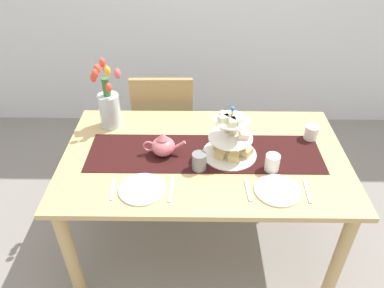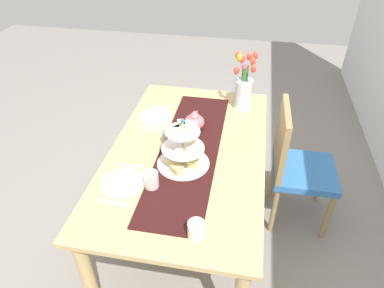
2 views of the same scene
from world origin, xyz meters
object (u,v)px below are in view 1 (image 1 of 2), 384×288
at_px(dinner_plate_left, 142,189).
at_px(knife_right, 307,191).
at_px(mug_white_text, 272,163).
at_px(fork_right, 248,190).
at_px(knife_left, 171,190).
at_px(tiered_cake_stand, 231,141).
at_px(mug_grey, 199,161).
at_px(fork_left, 113,189).
at_px(tulip_vase, 109,104).
at_px(cream_jug, 311,133).
at_px(dining_table, 204,169).
at_px(chair_left, 164,122).
at_px(dinner_plate_right, 278,190).
at_px(teapot, 163,146).

bearing_deg(dinner_plate_left, knife_right, 0.00).
bearing_deg(mug_white_text, fork_right, -131.09).
bearing_deg(knife_right, knife_left, 180.00).
distance_m(tiered_cake_stand, mug_grey, 0.22).
bearing_deg(fork_right, fork_left, 180.00).
relative_size(tulip_vase, knife_right, 2.46).
height_order(tiered_cake_stand, mug_grey, tiered_cake_stand).
relative_size(cream_jug, fork_right, 0.57).
distance_m(dining_table, fork_right, 0.37).
bearing_deg(fork_right, cream_jug, 47.10).
distance_m(dining_table, chair_left, 0.76).
xyz_separation_m(cream_jug, fork_right, (-0.41, -0.45, -0.04)).
bearing_deg(cream_jug, knife_right, -105.58).
distance_m(cream_jug, knife_right, 0.46).
distance_m(cream_jug, fork_right, 0.61).
xyz_separation_m(dining_table, dinner_plate_left, (-0.31, -0.29, 0.11)).
bearing_deg(dinner_plate_right, teapot, 153.77).
distance_m(tulip_vase, knife_left, 0.71).
xyz_separation_m(chair_left, dinner_plate_left, (-0.03, -0.98, 0.24)).
bearing_deg(knife_right, chair_left, 128.72).
height_order(teapot, knife_left, teapot).
bearing_deg(fork_left, tulip_vase, 100.79).
height_order(dinner_plate_left, knife_left, dinner_plate_left).
height_order(cream_jug, knife_left, cream_jug).
bearing_deg(chair_left, mug_white_text, -52.24).
xyz_separation_m(fork_left, dinner_plate_right, (0.81, 0.00, 0.00)).
xyz_separation_m(chair_left, dinner_plate_right, (0.64, -0.98, 0.24)).
bearing_deg(knife_left, dinner_plate_left, 180.00).
height_order(cream_jug, fork_left, cream_jug).
distance_m(chair_left, dinner_plate_right, 1.19).
bearing_deg(mug_grey, cream_jug, 23.41).
height_order(knife_left, fork_right, same).
bearing_deg(knife_right, tulip_vase, 151.72).
distance_m(teapot, cream_jug, 0.87).
height_order(tulip_vase, knife_left, tulip_vase).
height_order(chair_left, knife_left, chair_left).
relative_size(dining_table, dinner_plate_right, 6.82).
bearing_deg(tiered_cake_stand, chair_left, 121.59).
distance_m(tiered_cake_stand, dinner_plate_right, 0.37).
bearing_deg(tulip_vase, dinner_plate_right, -31.91).
relative_size(dinner_plate_left, knife_left, 1.35).
distance_m(tiered_cake_stand, knife_left, 0.43).
distance_m(teapot, knife_left, 0.30).
bearing_deg(fork_left, mug_grey, 20.85).
height_order(chair_left, fork_right, chair_left).
distance_m(tiered_cake_stand, fork_left, 0.67).
height_order(cream_jug, dinner_plate_left, cream_jug).
xyz_separation_m(dinner_plate_right, knife_right, (0.14, 0.00, -0.00)).
bearing_deg(dining_table, knife_right, -29.86).
bearing_deg(cream_jug, dinner_plate_left, -154.53).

